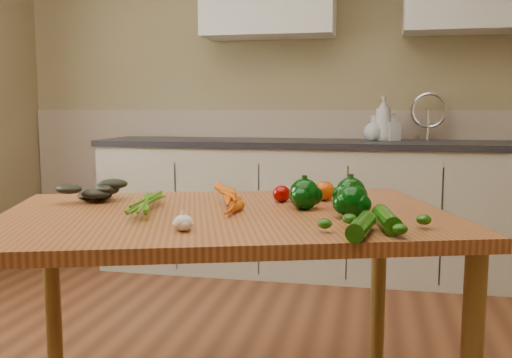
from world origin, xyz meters
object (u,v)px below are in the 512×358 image
object	(u,v)px
soap_bottle_b	(393,127)
tomato_c	(324,191)
pepper_c	(352,202)
tomato_a	(282,194)
table	(226,238)
pepper_a	(304,194)
soap_bottle_c	(374,128)
zucchini_a	(387,219)
carrot_bunch	(203,199)
soap_bottle_a	(383,118)
zucchini_b	(361,226)
tomato_b	(298,192)
pepper_b	(351,193)
leafy_greens	(92,188)
garlic_bulb	(183,223)

from	to	relation	value
soap_bottle_b	tomato_c	bearing A→B (deg)	-125.90
pepper_c	tomato_a	bearing A→B (deg)	136.64
table	tomato_a	bearing A→B (deg)	39.25
pepper_a	tomato_a	distance (m)	0.16
soap_bottle_c	zucchini_a	xyz separation A→B (m)	(0.05, -2.27, -0.18)
soap_bottle_b	tomato_a	size ratio (longest dim) A/B	2.77
zucchini_a	carrot_bunch	bearing A→B (deg)	163.06
pepper_a	tomato_c	size ratio (longest dim) A/B	1.31
soap_bottle_a	tomato_a	bearing A→B (deg)	49.84
zucchini_a	zucchini_b	world-z (taller)	zucchini_a
tomato_b	pepper_a	bearing A→B (deg)	-75.37
soap_bottle_b	pepper_c	size ratio (longest dim) A/B	1.80
pepper_b	zucchini_a	bearing A→B (deg)	-69.62
table	tomato_b	xyz separation A→B (m)	(0.20, 0.28, 0.12)
pepper_b	zucchini_b	distance (m)	0.42
zucchini_b	leafy_greens	bearing A→B (deg)	159.71
zucchini_b	pepper_b	bearing A→B (deg)	96.54
soap_bottle_a	pepper_a	world-z (taller)	soap_bottle_a
soap_bottle_a	pepper_b	bearing A→B (deg)	57.42
leafy_greens	tomato_c	xyz separation A→B (m)	(0.83, 0.20, -0.02)
garlic_bulb	tomato_b	world-z (taller)	tomato_b
carrot_bunch	pepper_b	distance (m)	0.50
zucchini_a	tomato_a	bearing A→B (deg)	133.35
garlic_bulb	tomato_b	bearing A→B (deg)	67.43
soap_bottle_c	leafy_greens	xyz separation A→B (m)	(-0.99, -2.02, -0.15)
pepper_b	pepper_c	xyz separation A→B (m)	(0.01, -0.17, -0.00)
soap_bottle_a	garlic_bulb	size ratio (longest dim) A/B	5.42
tomato_a	zucchini_b	bearing A→B (deg)	-58.89
soap_bottle_b	zucchini_b	world-z (taller)	soap_bottle_b
tomato_c	zucchini_b	size ratio (longest dim) A/B	0.38
soap_bottle_c	garlic_bulb	size ratio (longest dim) A/B	3.02
table	pepper_b	size ratio (longest dim) A/B	16.08
carrot_bunch	pepper_c	bearing A→B (deg)	-23.28
tomato_b	tomato_c	bearing A→B (deg)	12.17
leafy_greens	tomato_b	world-z (taller)	leafy_greens
table	soap_bottle_a	bearing A→B (deg)	57.95
leafy_greens	tomato_a	world-z (taller)	leafy_greens
pepper_b	tomato_b	distance (m)	0.23
soap_bottle_c	leafy_greens	bearing A→B (deg)	-0.26
soap_bottle_a	tomato_c	size ratio (longest dim) A/B	3.81
garlic_bulb	zucchini_a	bearing A→B (deg)	15.24
soap_bottle_a	soap_bottle_c	xyz separation A→B (m)	(-0.06, -0.01, -0.07)
soap_bottle_b	tomato_c	xyz separation A→B (m)	(-0.29, -1.83, -0.18)
soap_bottle_a	pepper_b	size ratio (longest dim) A/B	2.84
table	zucchini_b	size ratio (longest dim) A/B	8.29
leafy_greens	pepper_c	bearing A→B (deg)	-7.00
carrot_bunch	zucchini_a	distance (m)	0.63
pepper_b	tomato_a	distance (m)	0.26
leafy_greens	zucchini_a	world-z (taller)	leafy_greens
carrot_bunch	zucchini_a	bearing A→B (deg)	-35.17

